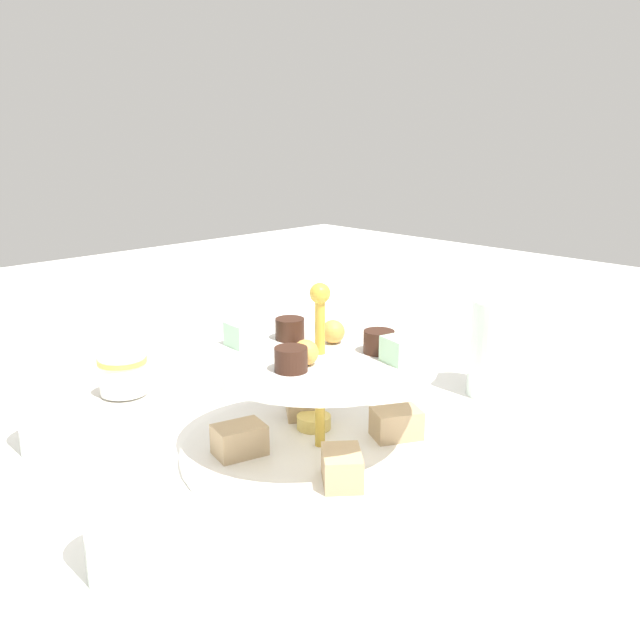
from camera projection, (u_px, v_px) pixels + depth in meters
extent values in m
plane|color=white|center=(320.00, 454.00, 0.72)|extent=(2.40, 2.40, 0.00)
cylinder|color=white|center=(320.00, 450.00, 0.72)|extent=(0.28, 0.28, 0.01)
cylinder|color=white|center=(320.00, 358.00, 0.69)|extent=(0.23, 0.23, 0.01)
cylinder|color=gold|center=(320.00, 376.00, 0.70)|extent=(0.01, 0.01, 0.17)
sphere|color=gold|center=(320.00, 293.00, 0.68)|extent=(0.02, 0.02, 0.02)
cube|color=tan|center=(396.00, 423.00, 0.73)|extent=(0.05, 0.06, 0.03)
cube|color=tan|center=(302.00, 402.00, 0.79)|extent=(0.06, 0.06, 0.03)
cube|color=tan|center=(239.00, 440.00, 0.70)|extent=(0.04, 0.05, 0.03)
cube|color=tan|center=(342.00, 468.00, 0.64)|extent=(0.06, 0.06, 0.03)
cylinder|color=#E5C660|center=(314.00, 422.00, 0.76)|extent=(0.04, 0.04, 0.01)
cylinder|color=#381E14|center=(379.00, 342.00, 0.69)|extent=(0.03, 0.03, 0.02)
cylinder|color=#381E14|center=(290.00, 329.00, 0.74)|extent=(0.03, 0.03, 0.02)
cylinder|color=#381E14|center=(291.00, 359.00, 0.64)|extent=(0.03, 0.03, 0.02)
cube|color=#B2E5BC|center=(244.00, 334.00, 0.71)|extent=(0.03, 0.03, 0.02)
cube|color=#B2E5BC|center=(402.00, 350.00, 0.67)|extent=(0.04, 0.04, 0.02)
sphere|color=gold|center=(306.00, 352.00, 0.66)|extent=(0.02, 0.02, 0.02)
sphere|color=gold|center=(333.00, 332.00, 0.72)|extent=(0.02, 0.02, 0.02)
cylinder|color=silver|center=(497.00, 348.00, 0.87)|extent=(0.07, 0.07, 0.12)
cylinder|color=silver|center=(51.00, 412.00, 0.72)|extent=(0.06, 0.06, 0.08)
cylinder|color=white|center=(125.00, 395.00, 0.87)|extent=(0.09, 0.09, 0.01)
cylinder|color=white|center=(123.00, 375.00, 0.86)|extent=(0.06, 0.06, 0.04)
cylinder|color=gold|center=(122.00, 360.00, 0.86)|extent=(0.06, 0.06, 0.01)
cube|color=silver|center=(278.00, 355.00, 1.02)|extent=(0.12, 0.14, 0.00)
cylinder|color=silver|center=(126.00, 523.00, 0.52)|extent=(0.06, 0.06, 0.09)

